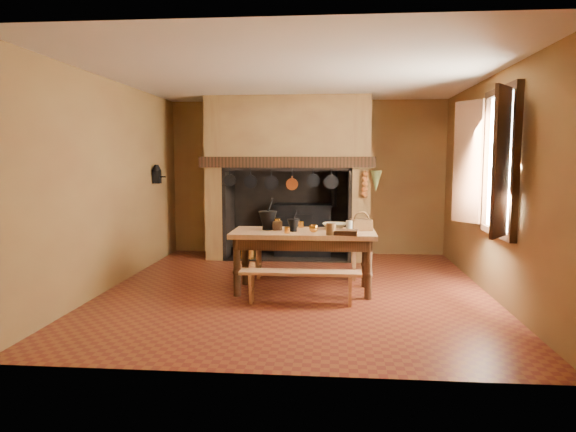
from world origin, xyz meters
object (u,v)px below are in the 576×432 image
at_px(mixing_bowl, 334,226).
at_px(work_table, 303,241).
at_px(wicker_basket, 361,224).
at_px(coffee_grinder, 277,225).
at_px(iron_range, 304,229).
at_px(bench_front, 300,279).

bearing_deg(mixing_bowl, work_table, -150.62).
bearing_deg(wicker_basket, coffee_grinder, 169.91).
height_order(coffee_grinder, wicker_basket, wicker_basket).
relative_size(iron_range, coffee_grinder, 8.51).
distance_m(iron_range, bench_front, 3.16).
distance_m(iron_range, mixing_bowl, 2.40).
height_order(iron_range, bench_front, iron_range).
relative_size(bench_front, mixing_bowl, 4.50).
relative_size(iron_range, work_table, 0.86).
bearing_deg(mixing_bowl, wicker_basket, -18.13).
relative_size(work_table, bench_front, 1.28).
bearing_deg(wicker_basket, mixing_bowl, 149.36).
bearing_deg(bench_front, wicker_basket, 44.28).
bearing_deg(mixing_bowl, bench_front, -115.41).
relative_size(coffee_grinder, mixing_bowl, 0.58).
xyz_separation_m(bench_front, wicker_basket, (0.75, 0.74, 0.58)).
relative_size(work_table, mixing_bowl, 5.75).
distance_m(iron_range, coffee_grinder, 2.51).
bearing_deg(wicker_basket, bench_front, -148.22).
xyz_separation_m(iron_range, work_table, (0.14, -2.53, 0.19)).
relative_size(iron_range, mixing_bowl, 4.95).
bearing_deg(coffee_grinder, mixing_bowl, -8.37).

